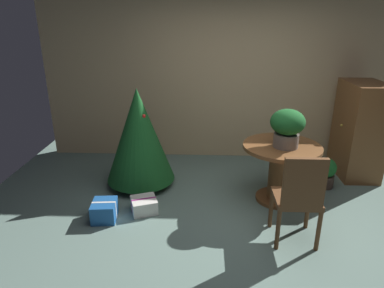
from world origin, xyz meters
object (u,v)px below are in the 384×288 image
holiday_tree (139,135)px  gift_box_cream (144,205)px  round_dining_table (280,166)px  gift_box_blue (104,211)px  potted_plant (326,172)px  wooden_chair_near (299,196)px  wooden_cabinet (359,130)px  flower_vase (287,126)px

holiday_tree → gift_box_cream: size_ratio=3.66×
round_dining_table → gift_box_blue: size_ratio=2.87×
gift_box_blue → potted_plant: potted_plant is taller
holiday_tree → gift_box_cream: 0.96m
round_dining_table → wooden_chair_near: wooden_chair_near is taller
gift_box_cream → wooden_cabinet: (2.88, 1.18, 0.59)m
round_dining_table → gift_box_cream: round_dining_table is taller
wooden_chair_near → gift_box_blue: bearing=170.6°
wooden_chair_near → gift_box_blue: size_ratio=3.02×
wooden_cabinet → potted_plant: wooden_cabinet is taller
round_dining_table → potted_plant: (0.70, 0.38, -0.25)m
flower_vase → gift_box_cream: 1.91m
gift_box_blue → potted_plant: (2.75, 0.92, 0.11)m
round_dining_table → holiday_tree: holiday_tree is taller
wooden_chair_near → wooden_cabinet: wooden_cabinet is taller
flower_vase → gift_box_blue: 2.30m
round_dining_table → gift_box_blue: bearing=-165.4°
flower_vase → holiday_tree: size_ratio=0.34×
gift_box_cream → wooden_cabinet: 3.17m
wooden_cabinet → gift_box_blue: bearing=-157.6°
round_dining_table → wooden_chair_near: bearing=-90.0°
round_dining_table → holiday_tree: (-1.79, 0.34, 0.25)m
wooden_chair_near → wooden_cabinet: size_ratio=0.73×
wooden_chair_near → gift_box_cream: 1.77m
gift_box_cream → potted_plant: size_ratio=0.89×
flower_vase → wooden_cabinet: bearing=35.5°
round_dining_table → gift_box_cream: (-1.63, -0.36, -0.38)m
round_dining_table → gift_box_blue: 2.15m
round_dining_table → wooden_cabinet: bearing=33.4°
wooden_chair_near → gift_box_blue: (-2.05, 0.34, -0.43)m
flower_vase → potted_plant: 1.12m
holiday_tree → potted_plant: 2.54m
gift_box_cream → potted_plant: potted_plant is taller
flower_vase → potted_plant: size_ratio=1.10×
round_dining_table → flower_vase: size_ratio=2.06×
holiday_tree → wooden_cabinet: 3.08m
potted_plant → round_dining_table: bearing=-151.5°
round_dining_table → gift_box_cream: size_ratio=2.55×
gift_box_blue → potted_plant: 2.90m
gift_box_cream → round_dining_table: bearing=12.3°
flower_vase → gift_box_cream: (-1.65, -0.30, -0.91)m
wooden_chair_near → potted_plant: wooden_chair_near is taller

